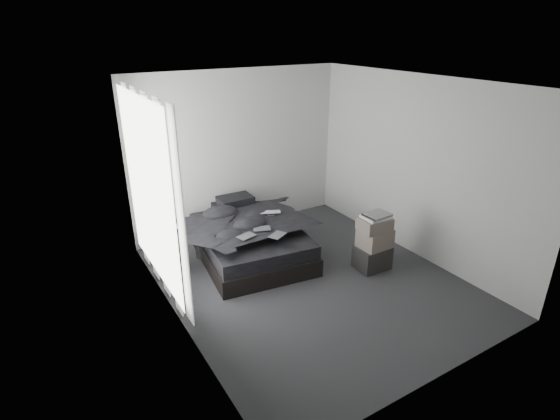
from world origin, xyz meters
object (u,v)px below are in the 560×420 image
bed (251,249)px  side_stand (169,249)px  laptop (271,209)px  box_lower (372,257)px

bed → side_stand: (-1.14, 0.22, 0.21)m
bed → laptop: size_ratio=6.24×
side_stand → bed: bearing=-10.8°
side_stand → box_lower: side_stand is taller
side_stand → box_lower: bearing=-29.5°
bed → laptop: 0.66m
bed → box_lower: size_ratio=4.11×
box_lower → bed: bearing=138.3°
laptop → box_lower: (0.97, -1.18, -0.52)m
bed → box_lower: bearing=-34.2°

